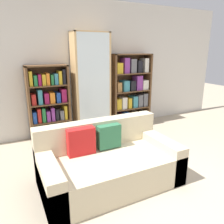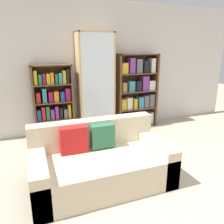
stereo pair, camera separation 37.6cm
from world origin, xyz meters
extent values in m
plane|color=tan|center=(0.00, 0.00, 0.00)|extent=(16.00, 16.00, 0.00)
cube|color=beige|center=(0.00, 2.73, 1.35)|extent=(6.98, 0.06, 2.70)
cube|color=beige|center=(-0.58, 0.60, 0.20)|extent=(1.77, 0.95, 0.40)
cube|color=beige|center=(-0.58, 0.98, 0.59)|extent=(1.77, 0.20, 0.38)
cube|color=beige|center=(-1.37, 0.60, 0.26)|extent=(0.20, 0.95, 0.52)
cube|color=beige|center=(0.20, 0.60, 0.26)|extent=(0.20, 0.95, 0.52)
cube|color=red|center=(-0.89, 0.82, 0.58)|extent=(0.36, 0.12, 0.36)
cube|color=#2D6B47|center=(-0.49, 0.82, 0.58)|extent=(0.32, 0.12, 0.32)
cube|color=brown|center=(-1.32, 2.52, 0.73)|extent=(0.04, 0.32, 1.45)
cube|color=brown|center=(-0.59, 2.52, 0.73)|extent=(0.04, 0.32, 1.45)
cube|color=brown|center=(-0.95, 2.52, 1.44)|extent=(0.77, 0.32, 0.02)
cube|color=brown|center=(-0.95, 2.52, 0.01)|extent=(0.77, 0.32, 0.02)
cube|color=brown|center=(-0.95, 2.67, 0.73)|extent=(0.77, 0.01, 1.45)
cube|color=brown|center=(-0.95, 2.52, 0.37)|extent=(0.69, 0.32, 0.02)
cube|color=brown|center=(-0.95, 2.52, 0.73)|extent=(0.69, 0.32, 0.02)
cube|color=brown|center=(-0.95, 2.52, 1.08)|extent=(0.69, 0.32, 0.02)
cube|color=#7A3384|center=(-1.25, 2.51, 0.14)|extent=(0.06, 0.24, 0.24)
cube|color=#237038|center=(-1.18, 2.51, 0.16)|extent=(0.05, 0.24, 0.27)
cube|color=#5B5B60|center=(-1.10, 2.51, 0.13)|extent=(0.06, 0.24, 0.21)
cube|color=beige|center=(-1.03, 2.51, 0.14)|extent=(0.06, 0.24, 0.23)
cube|color=#237038|center=(-0.95, 2.51, 0.17)|extent=(0.05, 0.24, 0.29)
cube|color=#8E1947|center=(-0.87, 2.51, 0.13)|extent=(0.05, 0.24, 0.21)
cube|color=orange|center=(-0.80, 2.51, 0.14)|extent=(0.05, 0.24, 0.23)
cube|color=olive|center=(-0.72, 2.51, 0.12)|extent=(0.05, 0.24, 0.20)
cube|color=orange|center=(-0.65, 2.51, 0.16)|extent=(0.05, 0.24, 0.28)
cube|color=#1E4293|center=(-1.25, 2.51, 0.49)|extent=(0.07, 0.24, 0.22)
cube|color=#AD231E|center=(-1.16, 2.51, 0.52)|extent=(0.06, 0.24, 0.27)
cube|color=#237038|center=(-1.08, 2.51, 0.52)|extent=(0.06, 0.24, 0.27)
cube|color=#7A3384|center=(-1.00, 2.51, 0.49)|extent=(0.07, 0.24, 0.21)
cube|color=#7A3384|center=(-0.91, 2.51, 0.52)|extent=(0.06, 0.24, 0.26)
cube|color=black|center=(-0.83, 2.51, 0.50)|extent=(0.06, 0.24, 0.22)
cube|color=#5B5B60|center=(-0.74, 2.51, 0.48)|extent=(0.07, 0.24, 0.18)
cube|color=gold|center=(-0.66, 2.51, 0.52)|extent=(0.05, 0.24, 0.27)
cube|color=#AD231E|center=(-1.23, 2.51, 0.84)|extent=(0.08, 0.24, 0.20)
cube|color=teal|center=(-1.12, 2.51, 0.87)|extent=(0.08, 0.24, 0.27)
cube|color=#8E1947|center=(-1.00, 2.51, 0.84)|extent=(0.08, 0.24, 0.20)
cube|color=orange|center=(-0.90, 2.51, 0.84)|extent=(0.09, 0.24, 0.21)
cube|color=#1E4293|center=(-0.78, 2.51, 0.83)|extent=(0.07, 0.24, 0.19)
cube|color=#8E1947|center=(-0.67, 2.51, 0.86)|extent=(0.09, 0.24, 0.25)
cube|color=gold|center=(-1.25, 2.51, 1.22)|extent=(0.06, 0.24, 0.27)
cube|color=#237038|center=(-1.17, 2.51, 1.18)|extent=(0.06, 0.24, 0.19)
cube|color=#8E1947|center=(-1.10, 2.51, 1.19)|extent=(0.05, 0.24, 0.21)
cube|color=gold|center=(-1.02, 2.51, 1.19)|extent=(0.07, 0.24, 0.20)
cube|color=orange|center=(-0.95, 2.51, 1.20)|extent=(0.06, 0.24, 0.22)
cube|color=#237038|center=(-0.88, 2.51, 1.18)|extent=(0.05, 0.24, 0.19)
cube|color=teal|center=(-0.80, 2.51, 1.19)|extent=(0.07, 0.24, 0.21)
cube|color=gold|center=(-0.73, 2.51, 1.21)|extent=(0.06, 0.24, 0.25)
cube|color=black|center=(-0.65, 2.51, 1.23)|extent=(0.05, 0.24, 0.28)
cube|color=tan|center=(-0.43, 2.50, 1.03)|extent=(0.04, 0.36, 2.06)
cube|color=tan|center=(0.28, 2.50, 1.03)|extent=(0.04, 0.36, 2.06)
cube|color=tan|center=(-0.08, 2.50, 2.05)|extent=(0.74, 0.36, 0.02)
cube|color=tan|center=(-0.08, 2.50, 0.01)|extent=(0.74, 0.36, 0.02)
cube|color=tan|center=(-0.08, 2.67, 1.03)|extent=(0.74, 0.01, 2.06)
cube|color=silver|center=(-0.08, 2.32, 1.03)|extent=(0.66, 0.01, 2.04)
cube|color=tan|center=(-0.08, 2.50, 0.43)|extent=(0.66, 0.32, 0.02)
cube|color=tan|center=(-0.08, 2.50, 0.83)|extent=(0.66, 0.32, 0.02)
cube|color=tan|center=(-0.08, 2.50, 1.23)|extent=(0.66, 0.32, 0.02)
cube|color=tan|center=(-0.08, 2.50, 1.64)|extent=(0.66, 0.32, 0.02)
cylinder|color=silver|center=(-0.31, 2.48, 0.06)|extent=(0.01, 0.01, 0.07)
cone|color=silver|center=(-0.31, 2.48, 0.13)|extent=(0.09, 0.09, 0.08)
cylinder|color=silver|center=(-0.15, 2.51, 0.06)|extent=(0.01, 0.01, 0.07)
cone|color=silver|center=(-0.15, 2.51, 0.13)|extent=(0.09, 0.09, 0.08)
cylinder|color=silver|center=(0.00, 2.49, 0.06)|extent=(0.01, 0.01, 0.07)
cone|color=silver|center=(0.00, 2.49, 0.13)|extent=(0.09, 0.09, 0.08)
cylinder|color=silver|center=(0.16, 2.49, 0.06)|extent=(0.01, 0.01, 0.07)
cone|color=silver|center=(0.16, 2.49, 0.13)|extent=(0.09, 0.09, 0.08)
cylinder|color=silver|center=(-0.33, 2.50, 0.48)|extent=(0.01, 0.01, 0.09)
cone|color=silver|center=(-0.33, 2.50, 0.58)|extent=(0.09, 0.09, 0.11)
cylinder|color=silver|center=(-0.20, 2.48, 0.48)|extent=(0.01, 0.01, 0.09)
cone|color=silver|center=(-0.20, 2.48, 0.58)|extent=(0.09, 0.09, 0.11)
cylinder|color=silver|center=(-0.08, 2.49, 0.48)|extent=(0.01, 0.01, 0.09)
cone|color=silver|center=(-0.08, 2.49, 0.58)|extent=(0.09, 0.09, 0.11)
cylinder|color=silver|center=(0.05, 2.49, 0.48)|extent=(0.01, 0.01, 0.09)
cone|color=silver|center=(0.05, 2.49, 0.58)|extent=(0.09, 0.09, 0.11)
cylinder|color=silver|center=(0.17, 2.51, 0.48)|extent=(0.01, 0.01, 0.09)
cone|color=silver|center=(0.17, 2.51, 0.58)|extent=(0.09, 0.09, 0.11)
cylinder|color=silver|center=(-0.33, 2.48, 0.88)|extent=(0.01, 0.01, 0.07)
cone|color=silver|center=(-0.33, 2.48, 0.95)|extent=(0.09, 0.09, 0.09)
cylinder|color=silver|center=(-0.20, 2.51, 0.88)|extent=(0.01, 0.01, 0.07)
cone|color=silver|center=(-0.20, 2.51, 0.95)|extent=(0.09, 0.09, 0.09)
cylinder|color=silver|center=(-0.08, 2.51, 0.88)|extent=(0.01, 0.01, 0.07)
cone|color=silver|center=(-0.08, 2.51, 0.95)|extent=(0.09, 0.09, 0.09)
cylinder|color=silver|center=(0.05, 2.49, 0.88)|extent=(0.01, 0.01, 0.07)
cone|color=silver|center=(0.05, 2.49, 0.95)|extent=(0.09, 0.09, 0.09)
cylinder|color=silver|center=(0.17, 2.50, 0.88)|extent=(0.01, 0.01, 0.07)
cone|color=silver|center=(0.17, 2.50, 0.95)|extent=(0.09, 0.09, 0.09)
cylinder|color=silver|center=(-0.34, 2.50, 1.29)|extent=(0.01, 0.01, 0.09)
cone|color=silver|center=(-0.34, 2.50, 1.38)|extent=(0.07, 0.07, 0.11)
cylinder|color=silver|center=(-0.23, 2.51, 1.29)|extent=(0.01, 0.01, 0.09)
cone|color=silver|center=(-0.23, 2.51, 1.38)|extent=(0.07, 0.07, 0.11)
cylinder|color=silver|center=(-0.13, 2.49, 1.29)|extent=(0.01, 0.01, 0.09)
cone|color=silver|center=(-0.13, 2.49, 1.38)|extent=(0.07, 0.07, 0.11)
cylinder|color=silver|center=(-0.02, 2.50, 1.29)|extent=(0.01, 0.01, 0.09)
cone|color=silver|center=(-0.02, 2.50, 1.38)|extent=(0.07, 0.07, 0.11)
cylinder|color=silver|center=(0.08, 2.48, 1.29)|extent=(0.01, 0.01, 0.09)
cone|color=silver|center=(0.08, 2.48, 1.38)|extent=(0.07, 0.07, 0.11)
cylinder|color=silver|center=(0.18, 2.50, 1.29)|extent=(0.01, 0.01, 0.09)
cone|color=silver|center=(0.18, 2.50, 1.38)|extent=(0.07, 0.07, 0.11)
cylinder|color=silver|center=(-0.28, 2.51, 1.69)|extent=(0.01, 0.01, 0.08)
cone|color=silver|center=(-0.28, 2.51, 1.77)|extent=(0.09, 0.09, 0.09)
cylinder|color=silver|center=(-0.08, 2.49, 1.69)|extent=(0.01, 0.01, 0.08)
cone|color=silver|center=(-0.08, 2.49, 1.77)|extent=(0.09, 0.09, 0.09)
cylinder|color=silver|center=(0.13, 2.49, 1.69)|extent=(0.01, 0.01, 0.08)
cone|color=silver|center=(0.13, 2.49, 1.77)|extent=(0.09, 0.09, 0.09)
cube|color=brown|center=(0.43, 2.52, 0.82)|extent=(0.04, 0.32, 1.64)
cube|color=brown|center=(1.34, 2.52, 0.82)|extent=(0.04, 0.32, 1.64)
cube|color=brown|center=(0.89, 2.52, 1.62)|extent=(0.94, 0.32, 0.02)
cube|color=brown|center=(0.89, 2.52, 0.01)|extent=(0.94, 0.32, 0.02)
cube|color=brown|center=(0.89, 2.67, 0.82)|extent=(0.94, 0.01, 1.64)
cube|color=brown|center=(0.89, 2.52, 0.42)|extent=(0.86, 0.32, 0.02)
cube|color=brown|center=(0.89, 2.52, 0.82)|extent=(0.86, 0.32, 0.02)
cube|color=brown|center=(0.89, 2.52, 1.22)|extent=(0.86, 0.32, 0.02)
cube|color=black|center=(0.51, 2.51, 0.19)|extent=(0.08, 0.24, 0.32)
cube|color=#8E1947|center=(0.62, 2.51, 0.17)|extent=(0.06, 0.24, 0.30)
cube|color=#1E4293|center=(0.73, 2.51, 0.19)|extent=(0.09, 0.24, 0.33)
cube|color=#5B5B60|center=(0.84, 2.51, 0.17)|extent=(0.08, 0.24, 0.29)
cube|color=olive|center=(0.94, 2.51, 0.14)|extent=(0.08, 0.24, 0.23)
cube|color=beige|center=(1.04, 2.51, 0.17)|extent=(0.09, 0.24, 0.29)
cube|color=black|center=(1.15, 2.51, 0.14)|extent=(0.09, 0.24, 0.22)
cube|color=beige|center=(1.26, 2.51, 0.16)|extent=(0.07, 0.24, 0.28)
cube|color=gold|center=(0.54, 2.51, 0.55)|extent=(0.11, 0.24, 0.24)
cube|color=beige|center=(0.67, 2.51, 0.56)|extent=(0.12, 0.24, 0.26)
cube|color=gold|center=(0.82, 2.51, 0.55)|extent=(0.09, 0.24, 0.23)
cube|color=teal|center=(0.96, 2.51, 0.56)|extent=(0.12, 0.24, 0.26)
cube|color=#5B5B60|center=(1.10, 2.51, 0.57)|extent=(0.12, 0.24, 0.28)
cube|color=#5B5B60|center=(1.24, 2.51, 0.58)|extent=(0.11, 0.24, 0.30)
cube|color=olive|center=(0.54, 2.51, 0.93)|extent=(0.10, 0.24, 0.21)
cube|color=teal|center=(0.72, 2.51, 0.95)|extent=(0.14, 0.24, 0.23)
cube|color=black|center=(0.89, 2.51, 0.94)|extent=(0.13, 0.24, 0.22)
cube|color=#7A3384|center=(1.06, 2.51, 0.99)|extent=(0.15, 0.24, 0.33)
cube|color=beige|center=(1.22, 2.51, 0.94)|extent=(0.15, 0.24, 0.22)
cube|color=gold|center=(0.55, 2.51, 1.34)|extent=(0.14, 0.24, 0.23)
cube|color=#7A3384|center=(0.72, 2.51, 1.39)|extent=(0.12, 0.24, 0.33)
cube|color=#5B5B60|center=(0.89, 2.51, 1.38)|extent=(0.14, 0.24, 0.30)
cube|color=black|center=(1.05, 2.51, 1.36)|extent=(0.11, 0.24, 0.26)
cube|color=beige|center=(1.23, 2.51, 1.38)|extent=(0.10, 0.24, 0.31)
cylinder|color=black|center=(0.36, 1.39, 0.13)|extent=(0.09, 0.09, 0.27)
cylinder|color=black|center=(0.36, 1.39, 0.31)|extent=(0.03, 0.03, 0.08)
camera|label=1|loc=(-1.71, -1.69, 1.73)|focal=35.00mm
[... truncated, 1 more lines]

